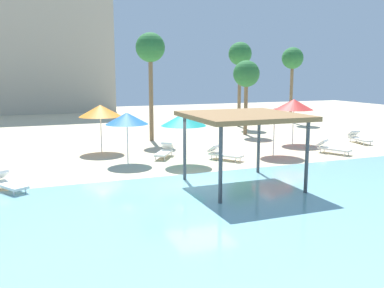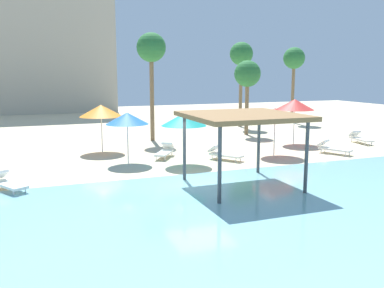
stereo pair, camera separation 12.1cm
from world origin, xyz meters
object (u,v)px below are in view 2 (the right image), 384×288
object	(u,v)px
palm_tree_0	(247,75)
palm_tree_3	(294,60)
palm_tree_1	(151,50)
beach_umbrella_orange_5	(101,111)
palm_tree_2	(241,56)
lounge_chair_0	(165,151)
lounge_chair_4	(332,148)
lounge_chair_2	(360,138)
beach_umbrella_blue_3	(127,118)
lounge_chair_1	(7,183)
beach_umbrella_red_7	(295,105)
lounge_chair_3	(223,154)
beach_umbrella_red_1	(275,114)
beach_umbrella_teal_4	(184,119)
shade_pavilion	(242,118)

from	to	relation	value
palm_tree_0	palm_tree_3	distance (m)	9.08
palm_tree_1	beach_umbrella_orange_5	bearing A→B (deg)	-142.37
palm_tree_3	palm_tree_2	bearing A→B (deg)	-171.44
lounge_chair_0	lounge_chair_4	size ratio (longest dim) A/B	0.97
lounge_chair_4	palm_tree_0	xyz separation A→B (m)	(-1.02, 8.30, 3.97)
palm_tree_0	palm_tree_3	world-z (taller)	palm_tree_3
lounge_chair_2	lounge_chair_0	bearing A→B (deg)	-82.74
beach_umbrella_blue_3	lounge_chair_1	world-z (taller)	beach_umbrella_blue_3
lounge_chair_1	lounge_chair_0	bearing A→B (deg)	87.39
palm_tree_0	palm_tree_2	distance (m)	4.85
beach_umbrella_red_7	lounge_chair_3	xyz separation A→B (m)	(-6.27, -2.88, -2.19)
beach_umbrella_red_7	beach_umbrella_orange_5	bearing A→B (deg)	172.26
palm_tree_0	palm_tree_1	bearing A→B (deg)	-178.31
beach_umbrella_red_1	beach_umbrella_teal_4	distance (m)	5.39
beach_umbrella_teal_4	beach_umbrella_red_1	bearing A→B (deg)	3.58
palm_tree_0	palm_tree_3	bearing A→B (deg)	34.84
lounge_chair_1	palm_tree_2	xyz separation A→B (m)	(17.45, 14.29, 5.48)
beach_umbrella_teal_4	lounge_chair_0	world-z (taller)	beach_umbrella_teal_4
beach_umbrella_red_7	lounge_chair_4	world-z (taller)	beach_umbrella_red_7
lounge_chair_0	palm_tree_0	distance (m)	10.77
lounge_chair_2	beach_umbrella_blue_3	bearing A→B (deg)	-79.74
beach_umbrella_blue_3	beach_umbrella_orange_5	distance (m)	3.62
shade_pavilion	beach_umbrella_red_1	size ratio (longest dim) A/B	1.62
lounge_chair_1	palm_tree_3	xyz separation A→B (m)	(23.13, 15.14, 5.23)
palm_tree_0	palm_tree_2	world-z (taller)	palm_tree_2
lounge_chair_2	shade_pavilion	bearing A→B (deg)	-53.31
beach_umbrella_orange_5	palm_tree_1	distance (m)	5.98
palm_tree_3	beach_umbrella_red_1	bearing A→B (deg)	-127.36
beach_umbrella_teal_4	beach_umbrella_blue_3	bearing A→B (deg)	153.98
palm_tree_2	beach_umbrella_orange_5	bearing A→B (deg)	-149.62
palm_tree_3	beach_umbrella_blue_3	bearing A→B (deg)	-146.15
lounge_chair_1	shade_pavilion	bearing A→B (deg)	42.20
beach_umbrella_red_7	palm_tree_2	distance (m)	9.67
beach_umbrella_red_7	palm_tree_1	xyz separation A→B (m)	(-8.02, 4.55, 3.39)
beach_umbrella_blue_3	palm_tree_3	bearing A→B (deg)	33.85
lounge_chair_3	palm_tree_2	world-z (taller)	palm_tree_2
lounge_chair_0	palm_tree_2	bearing A→B (deg)	168.70
shade_pavilion	beach_umbrella_orange_5	distance (m)	10.35
beach_umbrella_red_7	shade_pavilion	bearing A→B (deg)	-134.69
palm_tree_1	palm_tree_3	bearing A→B (deg)	20.18
lounge_chair_1	palm_tree_0	distance (m)	19.08
beach_umbrella_orange_5	lounge_chair_2	bearing A→B (deg)	-10.05
beach_umbrella_orange_5	beach_umbrella_blue_3	bearing A→B (deg)	-78.46
lounge_chair_3	palm_tree_3	size ratio (longest dim) A/B	0.29
beach_umbrella_orange_5	lounge_chair_1	distance (m)	8.59
lounge_chair_4	beach_umbrella_red_7	bearing A→B (deg)	157.72
beach_umbrella_blue_3	beach_umbrella_red_7	size ratio (longest dim) A/B	0.90
beach_umbrella_orange_5	lounge_chair_4	xyz separation A→B (m)	(12.01, -5.14, -2.04)
lounge_chair_2	palm_tree_1	xyz separation A→B (m)	(-12.23, 5.79, 5.58)
shade_pavilion	palm_tree_1	world-z (taller)	palm_tree_1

